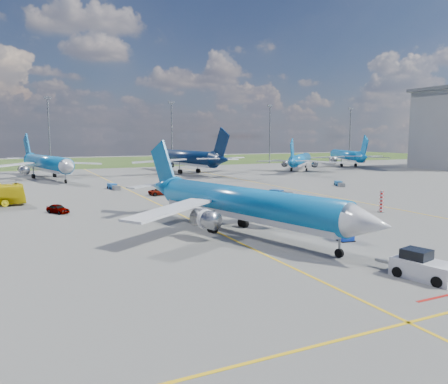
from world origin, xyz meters
name	(u,v)px	position (x,y,z in m)	size (l,w,h in m)	color
ground	(243,245)	(0.00, 0.00, 0.00)	(400.00, 400.00, 0.00)	#555552
grass_strip	(70,162)	(0.00, 150.00, 0.00)	(400.00, 80.00, 0.01)	#2D4719
taxiway_lines	(161,205)	(0.17, 27.70, 0.01)	(60.25, 160.00, 0.02)	gold
floodlight_masts	(114,130)	(10.00, 110.00, 12.56)	(202.20, 0.50, 22.70)	slate
warning_post	(381,202)	(26.00, 8.00, 1.50)	(0.50, 0.50, 3.00)	red
bg_jet_nnw	(47,179)	(-12.88, 80.49, 0.00)	(32.13, 42.17, 11.04)	#0C66AC
bg_jet_n	(184,173)	(24.53, 83.16, 0.00)	(36.00, 47.25, 12.37)	#071B3D
bg_jet_ne	(300,171)	(59.57, 74.73, 0.00)	(28.16, 36.96, 9.68)	#0C66AC
bg_jet_ene	(346,166)	(86.53, 84.85, 0.00)	(30.95, 40.62, 10.64)	#0C66AC
main_airliner	(243,234)	(2.23, 4.28, 0.00)	(28.26, 37.10, 9.72)	#0C66AC
pushback_tug	(422,267)	(7.26, -14.75, 0.85)	(3.31, 6.34, 2.11)	silver
uld_container	(344,234)	(10.07, -2.86, 0.69)	(1.38, 1.72, 1.38)	#0B2BA0
service_car_a	(58,209)	(-14.86, 26.45, 0.64)	(1.50, 3.73, 1.27)	#999999
service_car_b	(161,192)	(3.53, 38.45, 0.60)	(2.00, 4.34, 1.21)	#999999
service_car_c	(216,191)	(13.26, 35.70, 0.59)	(1.66, 4.09, 1.19)	#999999
baggage_tug_w	(280,193)	(22.58, 28.60, 0.47)	(2.38, 4.58, 0.99)	navy
baggage_tug_c	(114,187)	(-2.38, 50.87, 0.50)	(1.82, 4.88, 1.07)	#1A56A0
baggage_tug_e	(339,184)	(42.48, 36.26, 0.45)	(2.77, 4.38, 0.96)	#195D9A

